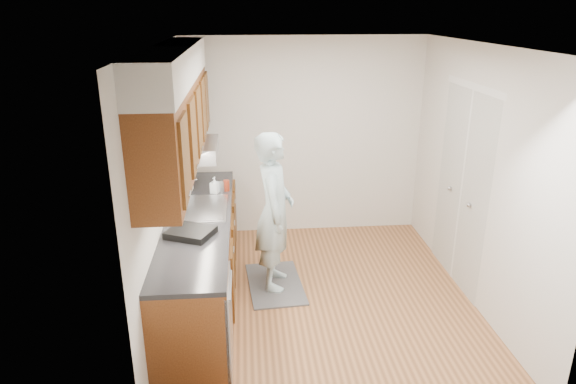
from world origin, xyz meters
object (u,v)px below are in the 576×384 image
(soap_bottle_b, at_px, (215,185))
(soda_can, at_px, (226,185))
(steel_can, at_px, (222,187))
(soap_bottle_a, at_px, (188,178))
(dish_rack, at_px, (191,232))
(person, at_px, (274,201))

(soap_bottle_b, distance_m, soda_can, 0.14)
(soda_can, bearing_deg, steel_can, -161.84)
(soap_bottle_b, height_order, steel_can, soap_bottle_b)
(soap_bottle_a, relative_size, soap_bottle_b, 1.66)
(soda_can, bearing_deg, dish_rack, -103.80)
(soda_can, xyz_separation_m, dish_rack, (-0.28, -1.14, -0.03))
(person, height_order, soap_bottle_a, person)
(steel_can, height_order, dish_rack, steel_can)
(soap_bottle_a, bearing_deg, steel_can, -8.81)
(soap_bottle_b, relative_size, soda_can, 1.50)
(soda_can, bearing_deg, soap_bottle_a, 174.52)
(steel_can, bearing_deg, dish_rack, -101.56)
(person, distance_m, dish_rack, 1.06)
(person, xyz_separation_m, soap_bottle_a, (-0.90, 0.45, 0.13))
(person, distance_m, soda_can, 0.64)
(soap_bottle_b, relative_size, dish_rack, 0.48)
(steel_can, bearing_deg, soap_bottle_a, 171.19)
(person, xyz_separation_m, soda_can, (-0.49, 0.41, 0.04))
(steel_can, relative_size, dish_rack, 0.29)
(soap_bottle_a, xyz_separation_m, steel_can, (0.36, -0.06, -0.09))
(soap_bottle_a, xyz_separation_m, soda_can, (0.41, -0.04, -0.09))
(person, bearing_deg, soap_bottle_b, 66.43)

